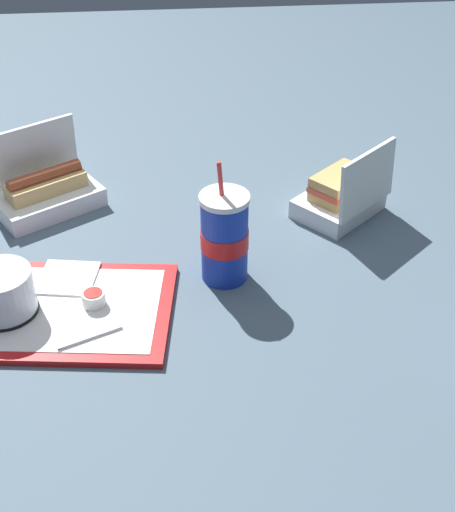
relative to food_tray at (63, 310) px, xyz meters
name	(u,v)px	position (x,y,z in m)	size (l,w,h in m)	color
ground_plane	(209,271)	(-0.26, -0.10, -0.01)	(3.20, 3.20, 0.00)	#4C6070
food_tray	(63,310)	(0.00, 0.00, 0.00)	(0.40, 0.30, 0.01)	red
cake_container	(2,293)	(0.09, 0.00, 0.04)	(0.11, 0.11, 0.08)	black
ketchup_cup	(94,298)	(-0.05, 0.00, 0.02)	(0.04, 0.04, 0.02)	white
napkin_stack	(68,278)	(0.00, -0.08, 0.01)	(0.10, 0.10, 0.00)	white
plastic_fork	(89,336)	(-0.05, 0.08, 0.01)	(0.11, 0.01, 0.01)	white
clamshell_hotdog_center	(46,190)	(0.06, -0.35, 0.03)	(0.25, 0.22, 0.16)	white
clamshell_sandwich_front	(342,196)	(-0.54, -0.27, 0.04)	(0.21, 0.21, 0.16)	white
soda_cup_back	(224,237)	(-0.28, -0.08, 0.08)	(0.09, 0.09, 0.23)	#1938B7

